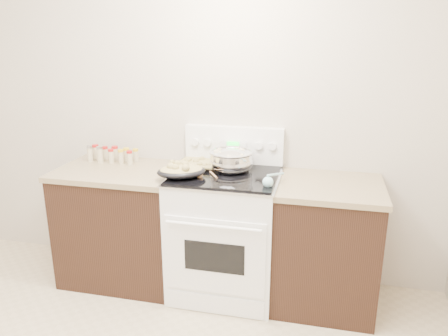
# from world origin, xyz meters

# --- Properties ---
(room_shell) EXTENTS (4.10, 3.60, 2.75)m
(room_shell) POSITION_xyz_m (0.00, 0.00, 1.70)
(room_shell) COLOR beige
(room_shell) RESTS_ON ground
(counter_left) EXTENTS (0.93, 0.67, 0.92)m
(counter_left) POSITION_xyz_m (-0.48, 1.43, 0.46)
(counter_left) COLOR black
(counter_left) RESTS_ON ground
(counter_right) EXTENTS (0.73, 0.67, 0.92)m
(counter_right) POSITION_xyz_m (1.08, 1.43, 0.46)
(counter_right) COLOR black
(counter_right) RESTS_ON ground
(kitchen_range) EXTENTS (0.78, 0.73, 1.22)m
(kitchen_range) POSITION_xyz_m (0.35, 1.42, 0.49)
(kitchen_range) COLOR white
(kitchen_range) RESTS_ON ground
(mixing_bowl) EXTENTS (0.37, 0.37, 0.19)m
(mixing_bowl) POSITION_xyz_m (0.37, 1.50, 1.02)
(mixing_bowl) COLOR silver
(mixing_bowl) RESTS_ON kitchen_range
(roasting_pan) EXTENTS (0.41, 0.36, 0.11)m
(roasting_pan) POSITION_xyz_m (0.07, 1.27, 0.99)
(roasting_pan) COLOR black
(roasting_pan) RESTS_ON kitchen_range
(baking_sheet) EXTENTS (0.42, 0.31, 0.06)m
(baking_sheet) POSITION_xyz_m (0.13, 1.55, 0.96)
(baking_sheet) COLOR black
(baking_sheet) RESTS_ON kitchen_range
(wooden_spoon) EXTENTS (0.15, 0.22, 0.04)m
(wooden_spoon) POSITION_xyz_m (0.21, 1.33, 0.95)
(wooden_spoon) COLOR tan
(wooden_spoon) RESTS_ON kitchen_range
(blue_ladle) EXTENTS (0.12, 0.25, 0.09)m
(blue_ladle) POSITION_xyz_m (0.69, 1.24, 0.97)
(blue_ladle) COLOR #9AD7E6
(blue_ladle) RESTS_ON kitchen_range
(spice_jars) EXTENTS (0.40, 0.15, 0.13)m
(spice_jars) POSITION_xyz_m (-0.62, 1.59, 0.98)
(spice_jars) COLOR #BFB28C
(spice_jars) RESTS_ON counter_left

